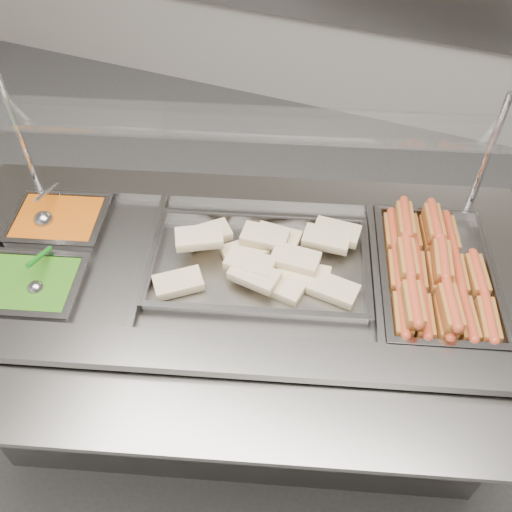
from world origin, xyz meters
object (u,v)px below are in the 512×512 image
(pan_wraps, at_px, (259,266))
(serving_spoon, at_px, (37,283))
(sneeze_guard, at_px, (245,124))
(steam_counter, at_px, (243,339))
(ladle, at_px, (44,219))
(pan_hotdogs, at_px, (435,279))

(pan_wraps, xyz_separation_m, serving_spoon, (-0.57, -0.32, 0.03))
(sneeze_guard, bearing_deg, steam_counter, -73.50)
(ladle, xyz_separation_m, serving_spoon, (0.14, -0.23, 0.00))
(sneeze_guard, bearing_deg, pan_hotdogs, -2.78)
(ladle, bearing_deg, pan_hotdogs, 10.81)
(pan_hotdogs, xyz_separation_m, pan_wraps, (-0.51, -0.15, 0.01))
(sneeze_guard, relative_size, pan_hotdogs, 2.67)
(sneeze_guard, distance_m, pan_hotdogs, 0.73)
(steam_counter, height_order, serving_spoon, serving_spoon)
(pan_wraps, bearing_deg, serving_spoon, -150.98)
(steam_counter, height_order, pan_hotdogs, pan_hotdogs)
(sneeze_guard, height_order, serving_spoon, sneeze_guard)
(sneeze_guard, xyz_separation_m, pan_wraps, (0.11, -0.18, -0.37))
(pan_hotdogs, xyz_separation_m, serving_spoon, (-1.08, -0.47, 0.05))
(steam_counter, height_order, sneeze_guard, sneeze_guard)
(sneeze_guard, relative_size, ladle, 8.54)
(ladle, distance_m, serving_spoon, 0.27)
(ladle, relative_size, serving_spoon, 1.09)
(steam_counter, xyz_separation_m, ladle, (-0.65, -0.07, 0.43))
(serving_spoon, bearing_deg, sneeze_guard, 47.43)
(pan_wraps, bearing_deg, ladle, -173.44)
(steam_counter, distance_m, pan_hotdogs, 0.70)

